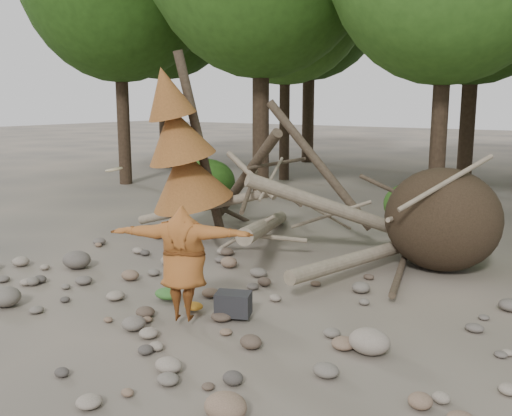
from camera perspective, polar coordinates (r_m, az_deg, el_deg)
The scene contains 13 objects.
ground at distance 9.14m, azimuth -6.47°, elevation -9.99°, with size 120.00×120.00×0.00m, color #514C44.
deadfall_pile at distance 11.52m, azimuth 15.26°, elevation -1.03°, with size 8.55×5.24×3.30m.
dead_conifer at distance 13.19m, azimuth -7.49°, elevation 5.81°, with size 2.06×2.16×4.35m.
bush_left at distance 17.78m, azimuth -4.99°, elevation 2.61°, with size 1.80×1.80×1.44m, color #285215.
bush_mid at distance 15.29m, azimuth 15.22°, elevation 0.33°, with size 1.40×1.40×1.12m, color #34681E.
frisbee_thrower at distance 8.28m, azimuth -7.31°, elevation -5.49°, with size 2.79×1.41×2.11m.
backpack at distance 8.66m, azimuth -2.28°, elevation -9.91°, with size 0.52×0.34×0.34m, color black.
cloth_green at distance 9.48m, azimuth -8.81°, elevation -8.74°, with size 0.45×0.38×0.17m, color #326528.
cloth_orange at distance 8.96m, azimuth -6.25°, elevation -10.02°, with size 0.31×0.26×0.11m, color #C57F21.
boulder_front_left at distance 9.98m, azimuth -23.82°, elevation -8.10°, with size 0.53×0.48×0.32m, color #686157.
boulder_front_right at distance 6.19m, azimuth -3.07°, elevation -19.22°, with size 0.46×0.41×0.28m, color #7E644F.
boulder_mid_right at distance 7.69m, azimuth 11.28°, elevation -12.94°, with size 0.54×0.49×0.33m, color gray.
boulder_mid_left at distance 11.66m, azimuth -17.50°, elevation -4.95°, with size 0.57×0.51×0.34m, color #5B544D.
Camera 1 is at (5.59, -6.47, 3.23)m, focal length 40.00 mm.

